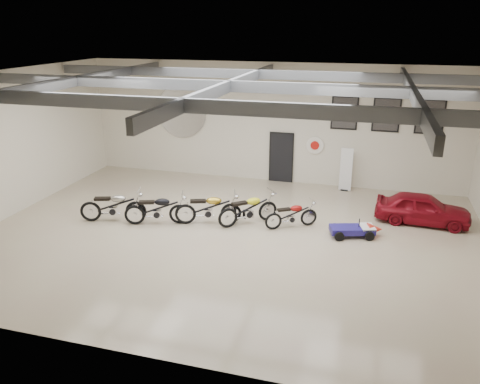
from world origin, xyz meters
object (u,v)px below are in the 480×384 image
(go_kart, at_px, (357,227))
(vintage_car, at_px, (423,208))
(motorcycle_silver, at_px, (113,205))
(motorcycle_black, at_px, (157,209))
(banner_stand, at_px, (346,169))
(motorcycle_yellow, at_px, (248,209))
(motorcycle_gold, at_px, (208,208))
(motorcycle_red, at_px, (291,214))

(go_kart, relative_size, vintage_car, 0.55)
(vintage_car, bearing_deg, motorcycle_silver, 107.98)
(motorcycle_black, bearing_deg, banner_stand, 22.78)
(motorcycle_yellow, distance_m, go_kart, 3.61)
(motorcycle_yellow, height_order, go_kart, motorcycle_yellow)
(motorcycle_gold, height_order, go_kart, motorcycle_gold)
(motorcycle_silver, relative_size, motorcycle_gold, 1.01)
(go_kart, distance_m, vintage_car, 2.71)
(banner_stand, bearing_deg, go_kart, -74.32)
(motorcycle_gold, relative_size, go_kart, 1.29)
(motorcycle_gold, distance_m, motorcycle_red, 2.81)
(motorcycle_silver, xyz_separation_m, motorcycle_yellow, (4.53, 1.02, -0.02))
(motorcycle_silver, bearing_deg, motorcycle_gold, -4.75)
(motorcycle_silver, bearing_deg, motorcycle_black, -10.52)
(motorcycle_gold, bearing_deg, motorcycle_yellow, -4.87)
(motorcycle_red, bearing_deg, motorcycle_silver, 159.46)
(motorcycle_yellow, relative_size, motorcycle_red, 1.19)
(banner_stand, relative_size, motorcycle_red, 1.01)
(motorcycle_silver, relative_size, go_kart, 1.30)
(go_kart, height_order, vintage_car, vintage_car)
(motorcycle_black, height_order, motorcycle_gold, motorcycle_gold)
(banner_stand, xyz_separation_m, motorcycle_gold, (-4.26, -4.70, -0.33))
(motorcycle_silver, distance_m, vintage_car, 10.57)
(banner_stand, distance_m, vintage_car, 3.86)
(motorcycle_gold, height_order, motorcycle_yellow, motorcycle_gold)
(motorcycle_yellow, bearing_deg, banner_stand, 15.94)
(motorcycle_yellow, relative_size, vintage_car, 0.69)
(banner_stand, bearing_deg, motorcycle_black, -131.38)
(motorcycle_black, relative_size, go_kart, 1.26)
(go_kart, bearing_deg, motorcycle_gold, 166.43)
(motorcycle_silver, distance_m, motorcycle_gold, 3.29)
(banner_stand, distance_m, motorcycle_black, 7.90)
(motorcycle_red, bearing_deg, banner_stand, 39.72)
(banner_stand, height_order, motorcycle_gold, banner_stand)
(banner_stand, bearing_deg, motorcycle_gold, -125.00)
(motorcycle_gold, height_order, motorcycle_red, motorcycle_gold)
(go_kart, bearing_deg, motorcycle_yellow, 162.53)
(go_kart, bearing_deg, motorcycle_black, 170.00)
(banner_stand, relative_size, go_kart, 1.06)
(motorcycle_gold, distance_m, vintage_car, 7.29)
(motorcycle_yellow, bearing_deg, motorcycle_silver, 152.59)
(motorcycle_red, bearing_deg, motorcycle_black, 160.91)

